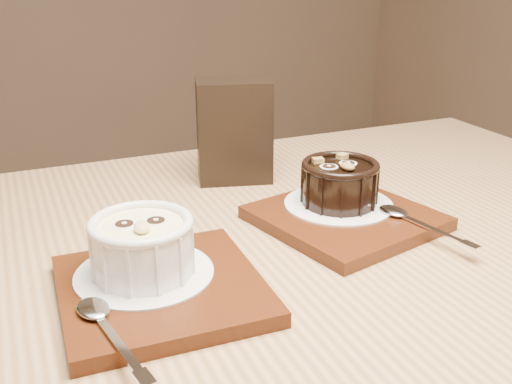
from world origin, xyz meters
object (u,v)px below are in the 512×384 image
(tray_right, at_px, (345,218))
(condiment_stand, at_px, (234,131))
(table, at_px, (245,344))
(tray_left, at_px, (161,290))
(ramekin_dark, at_px, (340,181))
(ramekin_white, at_px, (142,244))

(tray_right, xyz_separation_m, condiment_stand, (-0.05, 0.20, 0.06))
(table, distance_m, tray_left, 0.13)
(tray_left, height_order, ramekin_dark, ramekin_dark)
(table, xyz_separation_m, tray_right, (0.15, 0.05, 0.10))
(tray_left, relative_size, ramekin_white, 1.87)
(ramekin_white, bearing_deg, tray_left, -56.53)
(table, relative_size, ramekin_dark, 13.43)
(table, height_order, tray_right, tray_right)
(condiment_stand, bearing_deg, tray_left, -126.30)
(table, relative_size, tray_left, 6.87)
(ramekin_dark, relative_size, condiment_stand, 0.66)
(table, xyz_separation_m, ramekin_white, (-0.10, 0.01, 0.14))
(tray_left, distance_m, ramekin_dark, 0.26)
(ramekin_dark, bearing_deg, ramekin_white, -167.97)
(table, xyz_separation_m, ramekin_dark, (0.16, 0.07, 0.14))
(ramekin_white, relative_size, tray_right, 0.54)
(table, relative_size, tray_right, 6.87)
(tray_left, xyz_separation_m, ramekin_white, (-0.01, 0.02, 0.04))
(table, distance_m, condiment_stand, 0.31)
(table, bearing_deg, tray_left, -170.27)
(table, bearing_deg, condiment_stand, 67.94)
(ramekin_white, height_order, tray_right, ramekin_white)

